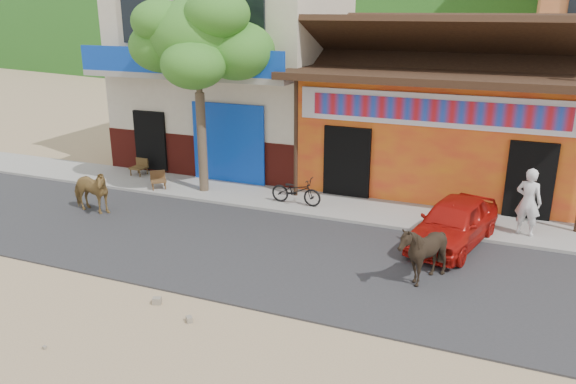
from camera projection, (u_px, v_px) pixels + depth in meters
name	position (u px, v px, depth m)	size (l,w,h in m)	color
ground	(261.00, 312.00, 10.63)	(120.00, 120.00, 0.00)	#9E825B
road	(307.00, 259.00, 12.82)	(60.00, 5.00, 0.04)	#28282B
sidewalk	(350.00, 209.00, 15.89)	(60.00, 2.00, 0.12)	gray
dance_club	(446.00, 127.00, 18.14)	(8.00, 6.00, 3.60)	orange
cafe_building	(237.00, 65.00, 20.29)	(7.00, 6.00, 7.00)	beige
tree	(200.00, 93.00, 16.40)	(3.00, 3.00, 6.00)	#2D721E
cow_tan	(90.00, 191.00, 15.50)	(0.68, 1.48, 1.25)	olive
cow_dark	(423.00, 253.00, 11.49)	(1.08, 1.21, 1.34)	black
red_car	(454.00, 222.00, 13.38)	(1.35, 3.35, 1.14)	#B0120C
scooter	(296.00, 191.00, 15.99)	(0.53, 1.52, 0.80)	black
pedestrian	(528.00, 202.00, 13.72)	(0.62, 0.41, 1.70)	white
cafe_chair_left	(138.00, 160.00, 18.73)	(0.47, 0.47, 1.01)	#4E381A
cafe_chair_right	(158.00, 173.00, 17.35)	(0.46, 0.46, 0.99)	#4B2E19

